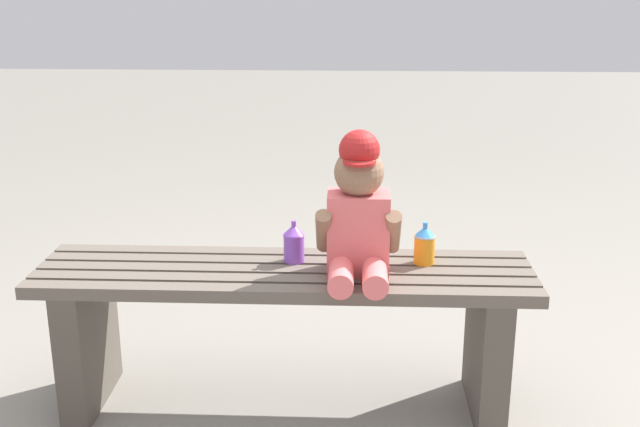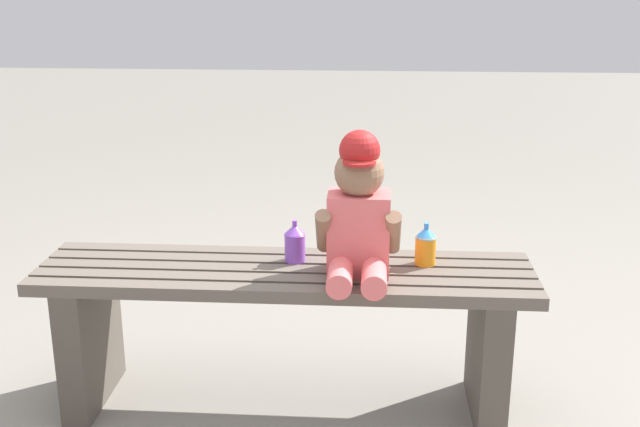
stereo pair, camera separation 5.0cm
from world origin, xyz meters
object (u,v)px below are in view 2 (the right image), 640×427
Objects in this scene: sippy_cup_right at (426,245)px; park_bench at (285,317)px; child_figure at (359,214)px; sippy_cup_left at (295,242)px.

park_bench is at bearing -172.00° from sippy_cup_right.
child_figure is 3.26× the size of sippy_cup_right.
sippy_cup_right is (0.40, 0.06, 0.21)m from park_bench.
child_figure is 0.24m from sippy_cup_left.
sippy_cup_left is at bearing 66.63° from park_bench.
child_figure reaches higher than park_bench.
park_bench is 3.49× the size of child_figure.
park_bench is 0.22m from sippy_cup_left.
park_bench is 0.46m from sippy_cup_right.
child_figure is (0.21, -0.04, 0.33)m from park_bench.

